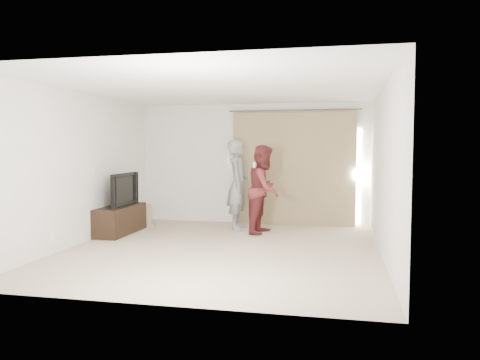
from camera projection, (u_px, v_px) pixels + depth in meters
name	position (u px, v px, depth m)	size (l,w,h in m)	color
floor	(222.00, 250.00, 7.59)	(5.50, 5.50, 0.00)	#C9B297
wall_back	(252.00, 164.00, 10.19)	(5.00, 0.04, 2.60)	silver
wall_left	(80.00, 168.00, 8.01)	(0.04, 5.50, 2.60)	silver
ceiling	(221.00, 88.00, 7.41)	(5.00, 5.50, 0.01)	white
curtain	(294.00, 169.00, 9.94)	(2.80, 0.11, 2.46)	tan
tv_console	(120.00, 220.00, 9.00)	(0.48, 1.39, 0.53)	black
tv	(120.00, 189.00, 8.96)	(1.10, 0.14, 0.63)	black
scratching_post	(147.00, 217.00, 9.87)	(0.34, 0.34, 0.45)	tan
person_man	(238.00, 184.00, 9.51)	(0.47, 0.69, 1.81)	gray
person_woman	(264.00, 189.00, 9.01)	(0.77, 0.92, 1.70)	maroon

